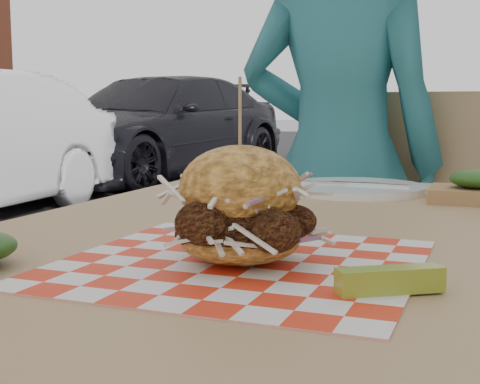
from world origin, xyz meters
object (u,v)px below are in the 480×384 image
Objects in this scene: patio_table at (293,284)px; sandwich at (240,212)px; car_dark at (157,127)px; diner at (339,161)px; patio_chair at (395,241)px.

sandwich is at bearing -88.11° from patio_table.
car_dark is 7.63m from patio_table.
diner is 0.94m from patio_table.
patio_chair reaches higher than sandwich.
sandwich is at bearing -53.43° from car_dark.
patio_chair is (0.15, 0.02, -0.21)m from diner.
diner is 6.77m from car_dark.
car_dark is 7.83m from sandwich.
patio_table is (0.15, -0.92, -0.09)m from diner.
patio_table is (3.76, -6.64, 0.03)m from car_dark.
patio_table is 0.95m from patio_chair.
patio_table is at bearing 98.71° from diner.
diner reaches higher than patio_table.
patio_chair is 1.19m from sandwich.
patio_table is 0.26m from sandwich.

